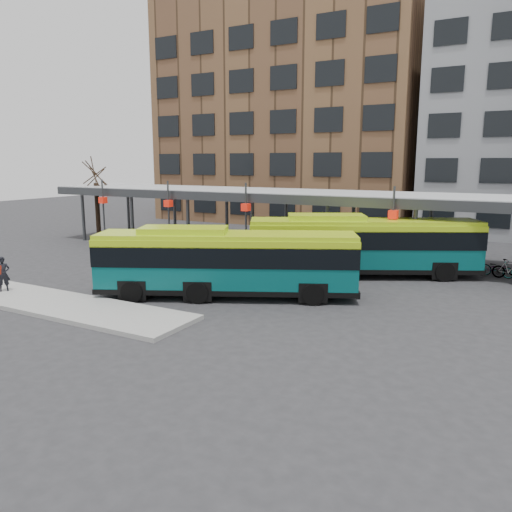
{
  "coord_description": "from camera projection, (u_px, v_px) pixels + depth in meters",
  "views": [
    {
      "loc": [
        12.23,
        -16.93,
        6.07
      ],
      "look_at": [
        1.47,
        2.81,
        1.8
      ],
      "focal_mm": 35.0,
      "sensor_mm": 36.0,
      "label": 1
    }
  ],
  "objects": [
    {
      "name": "ground",
      "position": [
        195.0,
        305.0,
        21.49
      ],
      "size": [
        120.0,
        120.0,
        0.0
      ],
      "primitive_type": "plane",
      "color": "#28282B",
      "rests_on": "ground"
    },
    {
      "name": "boarding_island",
      "position": [
        50.0,
        303.0,
        21.47
      ],
      "size": [
        14.0,
        3.0,
        0.18
      ],
      "primitive_type": "cube",
      "color": "gray",
      "rests_on": "ground"
    },
    {
      "name": "canopy",
      "position": [
        310.0,
        196.0,
        31.88
      ],
      "size": [
        40.0,
        6.53,
        4.8
      ],
      "color": "#999B9E",
      "rests_on": "ground"
    },
    {
      "name": "tree",
      "position": [
        97.0,
        208.0,
        39.85
      ],
      "size": [
        1.64,
        1.64,
        5.6
      ],
      "color": "black",
      "rests_on": "ground"
    },
    {
      "name": "building_brick",
      "position": [
        294.0,
        113.0,
        51.74
      ],
      "size": [
        26.0,
        14.0,
        22.0
      ],
      "primitive_type": "cube",
      "color": "brown",
      "rests_on": "ground"
    },
    {
      "name": "bus_front",
      "position": [
        226.0,
        261.0,
        22.46
      ],
      "size": [
        11.51,
        7.2,
        3.19
      ],
      "rotation": [
        0.0,
        0.0,
        0.44
      ],
      "color": "#074C4D",
      "rests_on": "ground"
    },
    {
      "name": "bus_rear",
      "position": [
        362.0,
        244.0,
        26.61
      ],
      "size": [
        11.87,
        7.74,
        3.32
      ],
      "rotation": [
        0.0,
        0.0,
        0.47
      ],
      "color": "#074C4D",
      "rests_on": "ground"
    },
    {
      "name": "pedestrian",
      "position": [
        3.0,
        274.0,
        22.89
      ],
      "size": [
        0.67,
        0.7,
        1.61
      ],
      "rotation": [
        0.0,
        0.0,
        0.87
      ],
      "color": "black",
      "rests_on": "boarding_island"
    }
  ]
}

